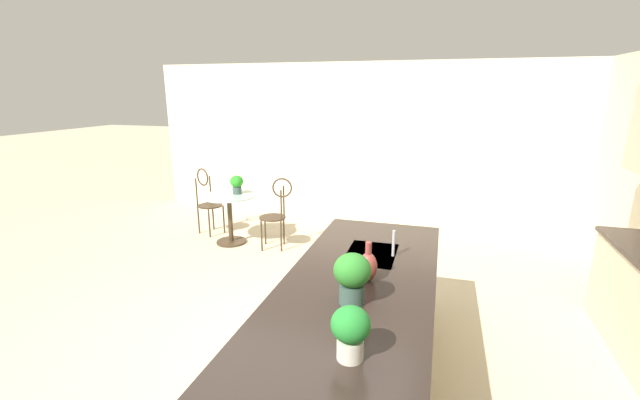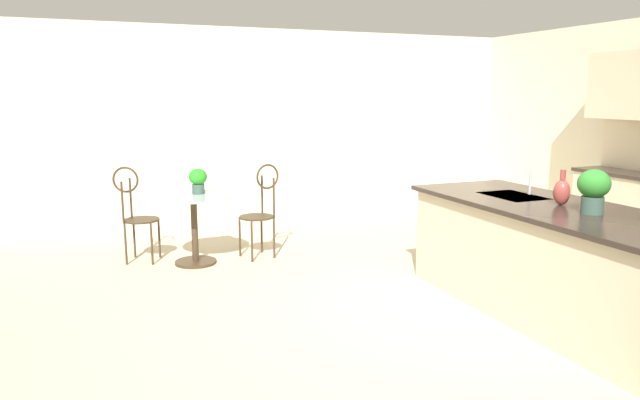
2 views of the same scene
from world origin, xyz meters
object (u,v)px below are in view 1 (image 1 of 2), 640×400
Objects in this scene: chair_near_window at (208,198)px; bistro_table at (230,214)px; potted_plant_on_table at (237,183)px; chair_by_island at (276,210)px; vase_on_counter at (368,266)px; potted_plant_counter_far at (351,330)px; potted_plant_counter_near at (352,275)px.

bistro_table is at bearing 59.78° from chair_near_window.
chair_near_window is at bearing -108.32° from potted_plant_on_table.
vase_on_counter reaches higher than chair_by_island.
potted_plant_on_table is 0.98× the size of potted_plant_counter_far.
potted_plant_on_table is 4.38m from potted_plant_counter_far.
potted_plant_counter_near reaches higher than bistro_table.
bistro_table is 0.77× the size of chair_near_window.
chair_near_window is 0.75m from potted_plant_on_table.
bistro_table is 0.75m from chair_by_island.
chair_by_island is at bearing 90.56° from bistro_table.
chair_by_island reaches higher than potted_plant_on_table.
chair_near_window is 3.62× the size of vase_on_counter.
vase_on_counter reaches higher than potted_plant_counter_far.
chair_near_window is at bearing -103.86° from chair_by_island.
bistro_table is 2.83× the size of potted_plant_counter_far.
potted_plant_counter_far reaches higher than chair_near_window.
potted_plant_counter_far is at bearing 34.88° from potted_plant_on_table.
chair_by_island is 0.75m from potted_plant_on_table.
potted_plant_counter_near is (3.26, 3.04, 0.54)m from chair_near_window.
potted_plant_counter_near is at bearing 30.52° from chair_by_island.
bistro_table is 3.65m from vase_on_counter.
potted_plant_counter_far is 0.56m from potted_plant_counter_near.
vase_on_counter is (-0.90, -0.07, -0.05)m from potted_plant_counter_far.
chair_by_island is at bearing 76.14° from chair_near_window.
chair_near_window is 4.49m from potted_plant_counter_near.
potted_plant_counter_far is at bearing 39.59° from chair_near_window.
bistro_table is at bearing -89.44° from chair_by_island.
potted_plant_on_table reaches higher than bistro_table.
potted_plant_counter_far reaches higher than chair_by_island.
bistro_table is at bearing -33.47° from potted_plant_on_table.
chair_by_island is 3.69× the size of potted_plant_counter_far.
bistro_table is 2.78× the size of vase_on_counter.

